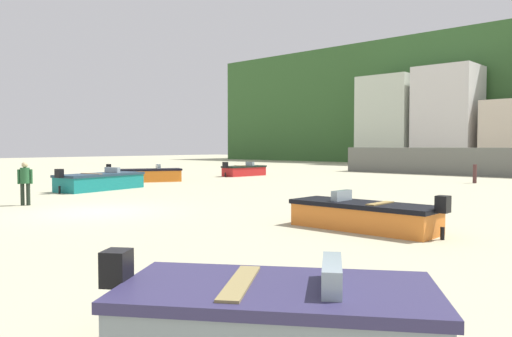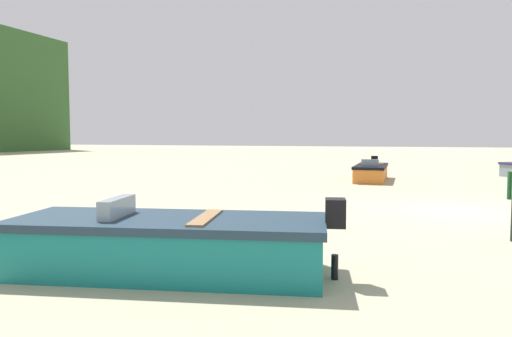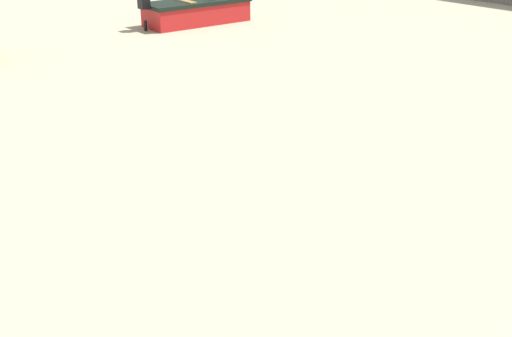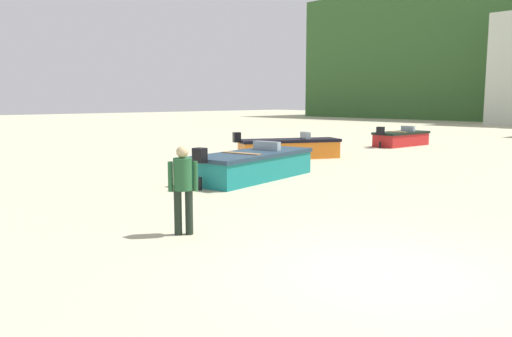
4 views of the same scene
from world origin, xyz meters
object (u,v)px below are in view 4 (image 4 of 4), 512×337
object	(u,v)px
boat_orange_1	(289,148)
boat_teal_3	(252,165)
beach_walker_distant	(183,183)
boat_red_4	(401,138)

from	to	relation	value
boat_orange_1	boat_teal_3	xyz separation A→B (m)	(2.97, -4.85, 0.01)
boat_teal_3	beach_walker_distant	xyz separation A→B (m)	(3.91, -5.35, 0.53)
boat_orange_1	boat_red_4	xyz separation A→B (m)	(0.17, 8.50, -0.02)
boat_teal_3	boat_red_4	size ratio (longest dim) A/B	1.32
boat_teal_3	boat_red_4	world-z (taller)	boat_teal_3
boat_red_4	beach_walker_distant	distance (m)	19.88
boat_teal_3	boat_orange_1	bearing A→B (deg)	110.41
boat_red_4	beach_walker_distant	world-z (taller)	beach_walker_distant
boat_orange_1	boat_red_4	world-z (taller)	boat_orange_1
boat_teal_3	beach_walker_distant	bearing A→B (deg)	-64.96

